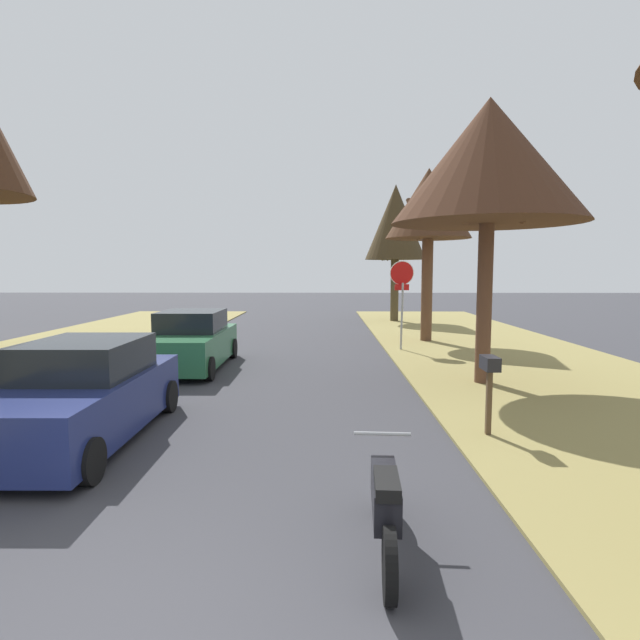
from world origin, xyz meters
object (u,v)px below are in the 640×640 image
object	(u,v)px
parked_motorcycle	(385,503)
parked_sedan_green	(191,342)
street_tree_right_far	(395,223)
parked_sedan_navy	(82,395)
stop_sign_far	(402,286)
street_tree_right_mid_a	(489,162)
street_tree_right_mid_b	(428,206)
curbside_mailbox	(490,373)

from	to	relation	value
parked_motorcycle	parked_sedan_green	bearing A→B (deg)	114.96
street_tree_right_far	parked_sedan_navy	world-z (taller)	street_tree_right_far
stop_sign_far	parked_motorcycle	size ratio (longest dim) A/B	1.44
street_tree_right_far	parked_motorcycle	xyz separation A→B (m)	(-3.07, -22.21, -4.68)
stop_sign_far	parked_sedan_navy	xyz separation A→B (m)	(-6.37, -9.10, -1.46)
street_tree_right_mid_a	parked_sedan_green	bearing A→B (deg)	165.19
street_tree_right_mid_b	curbside_mailbox	distance (m)	11.91
stop_sign_far	parked_sedan_green	xyz separation A→B (m)	(-6.26, -3.06, -1.46)
stop_sign_far	street_tree_right_mid_b	world-z (taller)	street_tree_right_mid_b
parked_motorcycle	parked_sedan_navy	bearing A→B (deg)	144.10
street_tree_right_mid_a	stop_sign_far	bearing A→B (deg)	103.19
stop_sign_far	curbside_mailbox	bearing A→B (deg)	-89.41
stop_sign_far	curbside_mailbox	xyz separation A→B (m)	(0.09, -8.90, -1.13)
parked_sedan_green	curbside_mailbox	size ratio (longest dim) A/B	3.48
stop_sign_far	parked_sedan_green	world-z (taller)	stop_sign_far
parked_sedan_green	curbside_mailbox	xyz separation A→B (m)	(6.35, -5.83, 0.33)
parked_sedan_navy	parked_sedan_green	size ratio (longest dim) A/B	1.00
street_tree_right_mid_a	parked_motorcycle	world-z (taller)	street_tree_right_mid_a
parked_sedan_navy	parked_sedan_green	bearing A→B (deg)	88.92
parked_sedan_navy	parked_sedan_green	world-z (taller)	same
parked_sedan_green	curbside_mailbox	world-z (taller)	parked_sedan_green
parked_sedan_navy	stop_sign_far	bearing A→B (deg)	54.99
stop_sign_far	street_tree_right_mid_b	xyz separation A→B (m)	(1.28, 2.25, 2.90)
parked_sedan_green	street_tree_right_mid_b	bearing A→B (deg)	35.19
street_tree_right_mid_b	curbside_mailbox	world-z (taller)	street_tree_right_mid_b
street_tree_right_mid_a	street_tree_right_far	world-z (taller)	street_tree_right_far
street_tree_right_far	parked_sedan_green	bearing A→B (deg)	-119.53
street_tree_right_mid_a	parked_sedan_green	xyz separation A→B (m)	(-7.43, 1.97, -4.42)
parked_sedan_green	parked_sedan_navy	bearing A→B (deg)	-91.08
street_tree_right_mid_a	street_tree_right_mid_b	world-z (taller)	street_tree_right_mid_a
stop_sign_far	parked_sedan_navy	distance (m)	11.20
street_tree_right_mid_a	parked_motorcycle	xyz separation A→B (m)	(-3.14, -7.26, -4.66)
stop_sign_far	parked_sedan_navy	size ratio (longest dim) A/B	0.67
street_tree_right_mid_a	street_tree_right_far	distance (m)	14.96
parked_motorcycle	curbside_mailbox	world-z (taller)	curbside_mailbox
street_tree_right_mid_b	curbside_mailbox	xyz separation A→B (m)	(-1.19, -11.15, -4.03)
parked_sedan_navy	parked_sedan_green	distance (m)	6.03
stop_sign_far	street_tree_right_mid_a	distance (m)	5.95
street_tree_right_far	street_tree_right_mid_a	bearing A→B (deg)	-89.71
parked_sedan_green	stop_sign_far	bearing A→B (deg)	26.08
stop_sign_far	curbside_mailbox	world-z (taller)	stop_sign_far
street_tree_right_mid_b	parked_motorcycle	world-z (taller)	street_tree_right_mid_b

